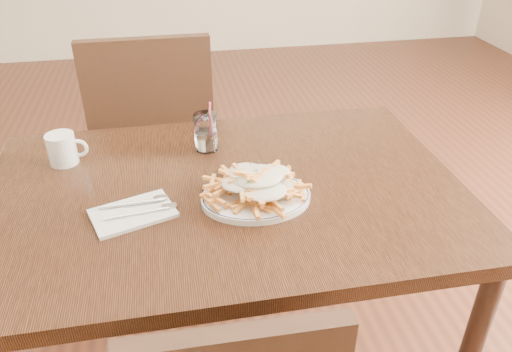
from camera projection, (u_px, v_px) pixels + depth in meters
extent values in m
cube|color=black|center=(225.00, 193.00, 1.27)|extent=(1.20, 0.80, 0.04)
cylinder|color=black|center=(53.00, 247.00, 1.67)|extent=(0.05, 0.05, 0.71)
cylinder|color=black|center=(363.00, 211.00, 1.85)|extent=(0.05, 0.05, 0.71)
cube|color=black|center=(157.00, 146.00, 2.07)|extent=(0.45, 0.45, 0.04)
cube|color=black|center=(150.00, 106.00, 1.77)|extent=(0.44, 0.05, 0.49)
cylinder|color=black|center=(201.00, 168.00, 2.39)|extent=(0.04, 0.04, 0.43)
cylinder|color=black|center=(120.00, 176.00, 2.33)|extent=(0.04, 0.04, 0.43)
cylinder|color=black|center=(210.00, 214.00, 2.07)|extent=(0.04, 0.04, 0.43)
cylinder|color=black|center=(116.00, 224.00, 2.01)|extent=(0.04, 0.04, 0.43)
torus|color=black|center=(256.00, 196.00, 1.20)|extent=(0.28, 0.28, 0.01)
ellipsoid|color=beige|center=(256.00, 175.00, 1.17)|extent=(0.19, 0.15, 0.03)
cube|color=silver|center=(133.00, 213.00, 1.16)|extent=(0.21, 0.17, 0.01)
cylinder|color=white|center=(206.00, 132.00, 1.41)|extent=(0.07, 0.07, 0.11)
cylinder|color=white|center=(206.00, 140.00, 1.42)|extent=(0.06, 0.06, 0.05)
cylinder|color=#ED5A6F|center=(209.00, 124.00, 1.40)|extent=(0.02, 0.04, 0.14)
cylinder|color=white|center=(62.00, 149.00, 1.34)|extent=(0.08, 0.08, 0.09)
torus|color=white|center=(78.00, 148.00, 1.35)|extent=(0.05, 0.01, 0.05)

